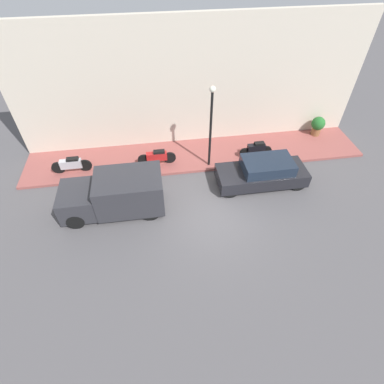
{
  "coord_description": "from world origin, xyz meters",
  "views": [
    {
      "loc": [
        -8.54,
        2.16,
        10.1
      ],
      "look_at": [
        1.08,
        0.73,
        0.6
      ],
      "focal_mm": 28.0,
      "sensor_mm": 36.0,
      "label": 1
    }
  ],
  "objects_px": {
    "delivery_van": "(114,194)",
    "streetlamp": "(211,120)",
    "motorcycle_red": "(157,157)",
    "motorcycle_black": "(256,149)",
    "scooter_silver": "(71,164)",
    "potted_plant": "(318,125)",
    "parked_car": "(263,173)"
  },
  "relations": [
    {
      "from": "motorcycle_black",
      "to": "motorcycle_red",
      "type": "bearing_deg",
      "value": 88.89
    },
    {
      "from": "delivery_van",
      "to": "scooter_silver",
      "type": "height_order",
      "value": "delivery_van"
    },
    {
      "from": "motorcycle_black",
      "to": "potted_plant",
      "type": "xyz_separation_m",
      "value": [
        1.48,
        -4.12,
        0.19
      ]
    },
    {
      "from": "delivery_van",
      "to": "motorcycle_red",
      "type": "relative_size",
      "value": 2.23
    },
    {
      "from": "delivery_van",
      "to": "potted_plant",
      "type": "distance_m",
      "value": 12.17
    },
    {
      "from": "delivery_van",
      "to": "motorcycle_black",
      "type": "xyz_separation_m",
      "value": [
        2.72,
        -7.31,
        -0.34
      ]
    },
    {
      "from": "motorcycle_black",
      "to": "scooter_silver",
      "type": "xyz_separation_m",
      "value": [
        0.09,
        9.59,
        0.01
      ]
    },
    {
      "from": "motorcycle_red",
      "to": "streetlamp",
      "type": "relative_size",
      "value": 0.46
    },
    {
      "from": "delivery_van",
      "to": "streetlamp",
      "type": "xyz_separation_m",
      "value": [
        2.36,
        -4.68,
        1.87
      ]
    },
    {
      "from": "potted_plant",
      "to": "motorcycle_black",
      "type": "bearing_deg",
      "value": 109.77
    },
    {
      "from": "parked_car",
      "to": "delivery_van",
      "type": "relative_size",
      "value": 0.97
    },
    {
      "from": "motorcycle_black",
      "to": "scooter_silver",
      "type": "height_order",
      "value": "motorcycle_black"
    },
    {
      "from": "delivery_van",
      "to": "streetlamp",
      "type": "height_order",
      "value": "streetlamp"
    },
    {
      "from": "parked_car",
      "to": "potted_plant",
      "type": "relative_size",
      "value": 3.82
    },
    {
      "from": "motorcycle_red",
      "to": "streetlamp",
      "type": "bearing_deg",
      "value": -99.82
    },
    {
      "from": "delivery_van",
      "to": "motorcycle_red",
      "type": "bearing_deg",
      "value": -35.51
    },
    {
      "from": "scooter_silver",
      "to": "potted_plant",
      "type": "bearing_deg",
      "value": -84.22
    },
    {
      "from": "motorcycle_red",
      "to": "scooter_silver",
      "type": "bearing_deg",
      "value": 90.12
    },
    {
      "from": "motorcycle_red",
      "to": "motorcycle_black",
      "type": "distance_m",
      "value": 5.29
    },
    {
      "from": "scooter_silver",
      "to": "streetlamp",
      "type": "height_order",
      "value": "streetlamp"
    },
    {
      "from": "delivery_van",
      "to": "streetlamp",
      "type": "relative_size",
      "value": 1.03
    },
    {
      "from": "scooter_silver",
      "to": "potted_plant",
      "type": "height_order",
      "value": "potted_plant"
    },
    {
      "from": "parked_car",
      "to": "motorcycle_black",
      "type": "xyz_separation_m",
      "value": [
        2.0,
        -0.3,
        -0.08
      ]
    },
    {
      "from": "motorcycle_black",
      "to": "potted_plant",
      "type": "height_order",
      "value": "potted_plant"
    },
    {
      "from": "motorcycle_black",
      "to": "potted_plant",
      "type": "bearing_deg",
      "value": -70.23
    },
    {
      "from": "streetlamp",
      "to": "potted_plant",
      "type": "bearing_deg",
      "value": -74.75
    },
    {
      "from": "scooter_silver",
      "to": "potted_plant",
      "type": "distance_m",
      "value": 13.77
    },
    {
      "from": "motorcycle_red",
      "to": "scooter_silver",
      "type": "relative_size",
      "value": 1.0
    },
    {
      "from": "delivery_van",
      "to": "scooter_silver",
      "type": "xyz_separation_m",
      "value": [
        2.81,
        2.28,
        -0.33
      ]
    },
    {
      "from": "delivery_van",
      "to": "motorcycle_black",
      "type": "height_order",
      "value": "delivery_van"
    },
    {
      "from": "scooter_silver",
      "to": "motorcycle_red",
      "type": "bearing_deg",
      "value": -89.88
    },
    {
      "from": "motorcycle_black",
      "to": "streetlamp",
      "type": "bearing_deg",
      "value": 97.77
    }
  ]
}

